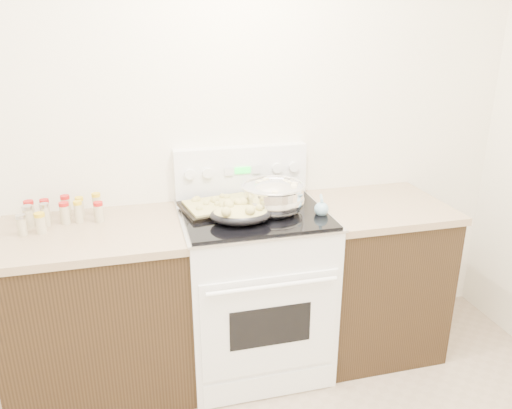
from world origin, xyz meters
name	(u,v)px	position (x,y,z in m)	size (l,w,h in m)	color
room_shell	(256,118)	(0.00, 0.00, 1.70)	(4.10, 3.60, 2.75)	white
counter_left	(100,311)	(-0.48, 1.43, 0.46)	(0.93, 0.67, 0.92)	black
counter_right	(372,275)	(1.08, 1.43, 0.46)	(0.73, 0.67, 0.92)	black
kitchen_range	(254,287)	(0.35, 1.42, 0.49)	(0.78, 0.73, 1.22)	white
mixing_bowl	(273,198)	(0.45, 1.39, 1.02)	(0.38, 0.38, 0.20)	silver
roasting_pan	(240,214)	(0.25, 1.29, 0.99)	(0.34, 0.26, 0.11)	black
baking_sheet	(222,205)	(0.19, 1.50, 0.96)	(0.47, 0.36, 0.06)	black
wooden_spoon	(265,214)	(0.39, 1.35, 0.95)	(0.15, 0.22, 0.04)	tan
blue_ladle	(321,208)	(0.69, 1.31, 0.98)	(0.13, 0.26, 0.09)	#7DA7BA
spice_jars	(58,213)	(-0.64, 1.56, 0.98)	(0.40, 0.24, 0.12)	#BFB28C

